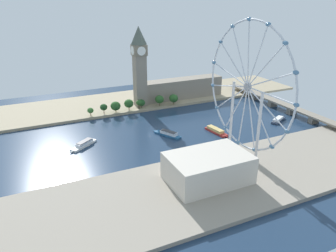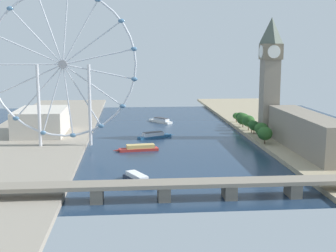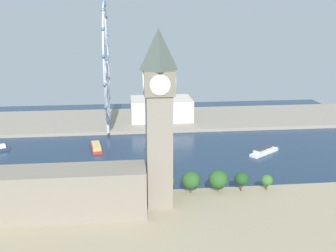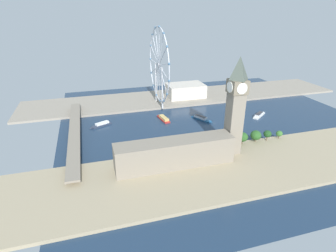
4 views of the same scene
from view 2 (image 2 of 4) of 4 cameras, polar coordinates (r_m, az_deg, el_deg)
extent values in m
plane|color=#1E334C|center=(402.15, -0.11, -1.05)|extent=(391.11, 391.11, 0.00)
cube|color=tan|center=(425.51, 14.89, -0.59)|extent=(90.00, 520.00, 3.00)
cube|color=gray|center=(407.93, -15.78, -1.05)|extent=(90.00, 520.00, 3.00)
cube|color=gray|center=(391.99, 12.43, 3.49)|extent=(13.69, 13.69, 62.25)
cube|color=#776B57|center=(390.02, 12.63, 8.98)|extent=(15.88, 15.88, 12.74)
pyramid|color=#4C564C|center=(390.32, 12.72, 11.47)|extent=(14.37, 14.37, 21.20)
cylinder|color=white|center=(382.20, 13.00, 8.96)|extent=(10.40, 0.50, 10.40)
cylinder|color=white|center=(397.87, 12.27, 9.00)|extent=(10.40, 0.50, 10.40)
cylinder|color=white|center=(387.65, 11.46, 9.02)|extent=(0.50, 10.40, 10.40)
cylinder|color=white|center=(392.56, 13.78, 8.94)|extent=(0.50, 10.40, 10.40)
cube|color=gray|center=(338.05, 16.87, -0.76)|extent=(22.00, 110.90, 25.53)
cylinder|color=#513823|center=(455.72, 8.46, 0.69)|extent=(0.80, 0.80, 3.35)
ellipsoid|color=#386B2D|center=(455.06, 8.47, 1.25)|extent=(7.16, 7.16, 6.45)
cylinder|color=#513823|center=(440.64, 8.94, 0.45)|extent=(0.80, 0.80, 4.54)
ellipsoid|color=#1E471E|center=(439.80, 8.96, 1.18)|extent=(8.53, 8.53, 7.68)
cylinder|color=#513823|center=(427.09, 9.25, 0.06)|extent=(0.80, 0.80, 3.04)
ellipsoid|color=#285623|center=(426.13, 9.27, 0.88)|extent=(11.71, 11.71, 10.54)
cylinder|color=#513823|center=(411.29, 9.92, -0.27)|extent=(0.80, 0.80, 3.82)
ellipsoid|color=#285623|center=(410.28, 9.95, 0.61)|extent=(11.15, 11.15, 10.03)
cylinder|color=#513823|center=(395.96, 10.59, -0.71)|extent=(0.80, 0.80, 3.21)
ellipsoid|color=#1E471E|center=(395.09, 10.62, 0.04)|extent=(9.07, 9.07, 8.17)
cylinder|color=#513823|center=(399.00, 10.31, -0.50)|extent=(0.80, 0.80, 4.88)
ellipsoid|color=#285623|center=(398.14, 10.33, 0.25)|extent=(7.12, 7.12, 6.41)
cylinder|color=#513823|center=(373.18, 11.46, -1.30)|extent=(0.80, 0.80, 3.82)
ellipsoid|color=#285623|center=(372.07, 11.49, -0.35)|extent=(11.02, 11.02, 9.92)
cylinder|color=#513823|center=(355.18, 11.89, -1.89)|extent=(0.80, 0.80, 3.41)
ellipsoid|color=#285623|center=(354.03, 11.92, -0.90)|extent=(11.35, 11.35, 10.22)
torus|color=silver|center=(342.79, -12.89, 7.46)|extent=(106.44, 1.62, 106.44)
cylinder|color=#99999E|center=(342.79, -12.89, 7.46)|extent=(6.29, 3.00, 6.29)
cylinder|color=silver|center=(347.35, -17.21, 7.30)|extent=(52.41, 0.97, 0.97)
cylinder|color=silver|center=(346.72, -16.93, 9.07)|extent=(48.28, 0.97, 22.20)
cylinder|color=silver|center=(345.58, -15.94, 10.58)|extent=(35.79, 0.97, 39.60)
cylinder|color=silver|center=(344.13, -14.41, 11.56)|extent=(17.12, 0.97, 50.15)
cylinder|color=silver|center=(342.61, -12.59, 11.83)|extent=(6.44, 0.97, 52.23)
cylinder|color=silver|center=(341.30, -10.81, 11.33)|extent=(27.05, 0.97, 45.87)
cylinder|color=silver|center=(340.41, -9.40, 10.15)|extent=(42.97, 0.97, 31.59)
cylinder|color=silver|center=(340.11, -8.60, 8.49)|extent=(51.47, 0.97, 11.85)
cylinder|color=silver|center=(340.45, -8.55, 6.66)|extent=(51.47, 0.97, 11.85)
cylinder|color=silver|center=(341.36, -9.26, 4.98)|extent=(42.97, 0.97, 31.59)
cylinder|color=silver|center=(342.70, -10.58, 3.73)|extent=(27.05, 0.97, 45.87)
cylinder|color=silver|center=(344.22, -12.28, 3.14)|extent=(6.44, 0.97, 52.23)
cylinder|color=silver|center=(345.66, -14.07, 3.28)|extent=(17.12, 0.97, 50.15)
cylinder|color=silver|center=(346.77, -15.65, 4.14)|extent=(35.79, 0.97, 39.60)
cylinder|color=silver|center=(347.36, -16.76, 5.56)|extent=(48.28, 0.97, 22.20)
ellipsoid|color=teal|center=(350.31, -18.99, 13.61)|extent=(4.80, 3.20, 3.20)
ellipsoid|color=teal|center=(341.81, -8.67, 15.20)|extent=(4.80, 3.20, 3.20)
ellipsoid|color=teal|center=(340.04, -5.81, 12.83)|extent=(4.80, 3.20, 3.20)
ellipsoid|color=teal|center=(339.43, -4.24, 9.49)|extent=(4.80, 3.20, 3.20)
ellipsoid|color=teal|center=(340.11, -4.19, 5.82)|extent=(4.80, 3.20, 3.20)
ellipsoid|color=teal|center=(341.95, -5.64, 2.47)|extent=(4.80, 3.20, 3.20)
ellipsoid|color=teal|center=(344.61, -8.29, 0.02)|extent=(4.80, 3.20, 3.20)
ellipsoid|color=teal|center=(347.62, -11.68, -1.13)|extent=(4.80, 3.20, 3.20)
ellipsoid|color=teal|center=(350.46, -15.21, -0.80)|extent=(4.80, 3.20, 3.20)
ellipsoid|color=teal|center=(352.65, -18.31, 0.91)|extent=(4.80, 3.20, 3.20)
cylinder|color=silver|center=(347.98, -15.70, 2.43)|extent=(2.40, 2.40, 59.81)
cylinder|color=silver|center=(343.00, -9.67, 2.55)|extent=(2.40, 2.40, 59.81)
cube|color=beige|center=(402.10, -15.39, 0.54)|extent=(39.54, 59.74, 20.85)
cube|color=gray|center=(229.97, 3.60, -7.07)|extent=(203.11, 12.39, 2.00)
cube|color=#70685B|center=(243.26, 15.22, -7.57)|extent=(6.00, 11.15, 7.04)
cube|color=#70685B|center=(234.21, 7.59, -7.98)|extent=(6.00, 11.15, 7.04)
cube|color=#70685B|center=(229.52, -0.51, -8.26)|extent=(6.00, 11.15, 7.04)
cube|color=#70685B|center=(229.47, -8.78, -8.38)|extent=(6.00, 11.15, 7.04)
cube|color=#235684|center=(387.01, -1.68, -1.34)|extent=(29.20, 19.64, 1.82)
cone|color=#235684|center=(396.03, 0.45, -1.08)|extent=(5.56, 4.11, 1.82)
cube|color=silver|center=(385.82, -1.87, -1.01)|extent=(18.94, 13.53, 2.96)
cube|color=#38383D|center=(385.51, -1.87, -0.76)|extent=(17.18, 12.43, 0.41)
cube|color=#B22D28|center=(338.69, -3.66, -2.91)|extent=(29.37, 11.39, 1.83)
cone|color=#B22D28|center=(336.49, -6.46, -3.04)|extent=(5.36, 2.54, 1.83)
cube|color=#DBB766|center=(338.44, -3.43, -2.52)|extent=(21.13, 9.06, 2.75)
cube|color=white|center=(468.37, -0.95, 0.57)|extent=(23.03, 27.43, 2.09)
cone|color=white|center=(481.18, -2.28, 0.81)|extent=(4.84, 5.46, 2.09)
cube|color=silver|center=(466.94, -0.83, 0.83)|extent=(15.68, 18.19, 2.39)
cube|color=#38383D|center=(466.72, -0.83, 1.00)|extent=(14.35, 16.55, 0.53)
cube|color=#2D384C|center=(259.74, -3.73, -6.72)|extent=(17.30, 26.15, 2.19)
cone|color=#2D384C|center=(247.02, -2.14, -7.56)|extent=(3.99, 5.13, 2.19)
cube|color=white|center=(260.21, -3.87, -6.16)|extent=(12.70, 18.18, 2.46)
camera|label=1|loc=(570.20, -32.24, 13.93)|focal=34.86mm
camera|label=3|loc=(485.74, 38.99, 11.41)|focal=44.80mm
camera|label=4|loc=(418.47, 51.23, 15.14)|focal=29.43mm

